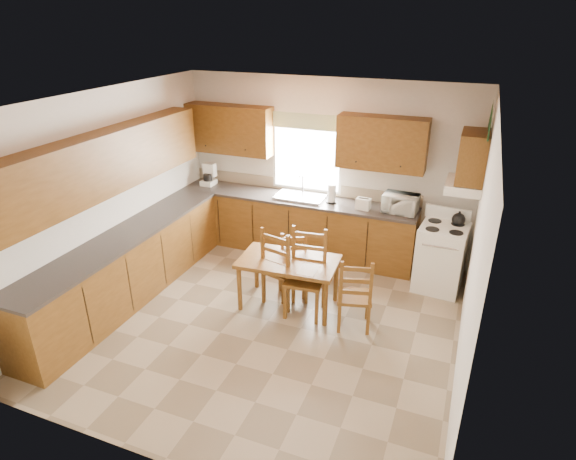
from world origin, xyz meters
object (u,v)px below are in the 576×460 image
at_px(stove, 441,258).
at_px(chair_far_left, 305,275).
at_px(chair_near_right, 355,292).
at_px(microwave, 400,203).
at_px(dining_table, 289,283).
at_px(chair_near_left, 284,265).
at_px(chair_far_right, 294,269).

relative_size(stove, chair_far_left, 0.82).
xyz_separation_m(chair_near_right, chair_far_left, (-0.65, 0.04, 0.08)).
distance_m(microwave, chair_far_left, 1.89).
bearing_deg(microwave, stove, -21.01).
distance_m(dining_table, chair_near_left, 0.23).
bearing_deg(stove, chair_near_right, -117.83).
bearing_deg(chair_near_left, chair_near_right, -177.77).
distance_m(dining_table, chair_far_left, 0.35).
distance_m(chair_near_right, chair_far_left, 0.66).
distance_m(chair_far_left, chair_far_right, 0.41).
distance_m(chair_near_left, chair_far_left, 0.39).
height_order(stove, chair_far_left, chair_far_left).
height_order(dining_table, chair_near_right, chair_near_right).
relative_size(stove, chair_far_right, 1.03).
bearing_deg(stove, chair_far_left, -134.32).
bearing_deg(microwave, chair_far_right, -126.13).
distance_m(microwave, chair_near_left, 1.95).
xyz_separation_m(stove, dining_table, (-1.78, -1.19, -0.12)).
relative_size(stove, chair_near_left, 0.84).
xyz_separation_m(chair_near_left, chair_far_left, (0.35, -0.17, 0.01)).
relative_size(stove, dining_table, 0.73).
xyz_separation_m(chair_near_right, chair_far_right, (-0.90, 0.33, -0.04)).
bearing_deg(chair_far_left, microwave, 56.71).
bearing_deg(chair_near_right, chair_near_left, -26.18).
xyz_separation_m(dining_table, chair_near_right, (0.91, -0.14, 0.14)).
relative_size(microwave, chair_far_right, 0.51).
xyz_separation_m(chair_near_left, chair_near_right, (1.00, -0.21, -0.06)).
distance_m(stove, chair_near_right, 1.59).
relative_size(stove, chair_near_right, 0.95).
distance_m(stove, chair_far_right, 2.03).
bearing_deg(chair_far_right, chair_far_left, -72.43).
relative_size(microwave, chair_near_right, 0.47).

